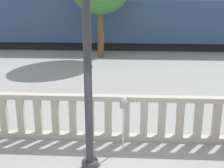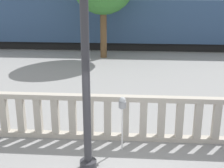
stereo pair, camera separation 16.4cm
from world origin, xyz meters
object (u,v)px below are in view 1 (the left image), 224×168
Objects in this scene: parking_meter at (124,107)px; train_far at (97,9)px; train_near at (146,23)px; lamppost at (87,41)px.

train_far is (-3.20, 24.15, 0.64)m from parking_meter.
train_far is at bearing 113.90° from train_near.
parking_meter is at bearing -82.45° from train_far.
lamppost is 0.26× the size of train_near.
parking_meter is at bearing -94.93° from train_near.
parking_meter is 24.37m from train_far.
parking_meter is 14.24m from train_near.
train_far reaches higher than train_near.
parking_meter is at bearing 51.13° from lamppost.
train_near is at bearing 85.07° from parking_meter.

